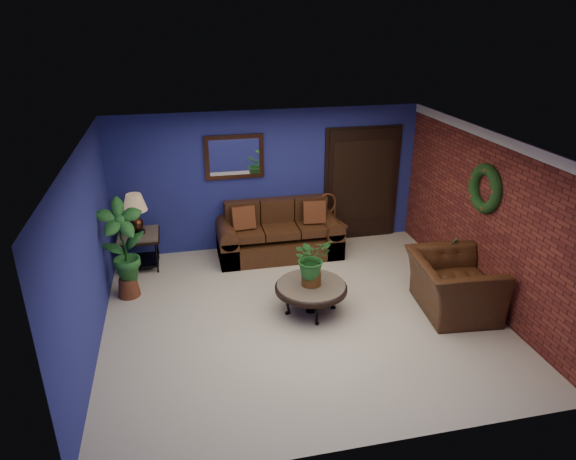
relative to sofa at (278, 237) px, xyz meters
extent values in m
plane|color=beige|center=(-0.09, -2.08, -0.32)|extent=(5.50, 5.50, 0.00)
cube|color=navy|center=(-0.09, 0.42, 0.93)|extent=(5.50, 0.04, 2.50)
cube|color=navy|center=(-2.84, -2.08, 0.93)|extent=(0.04, 5.00, 2.50)
cube|color=maroon|center=(2.66, -2.08, 0.93)|extent=(0.04, 5.00, 2.50)
cube|color=silver|center=(-0.09, -2.08, 2.18)|extent=(5.50, 5.00, 0.02)
cube|color=white|center=(2.63, -2.08, 2.11)|extent=(0.03, 5.00, 0.14)
cube|color=#462615|center=(-0.69, 0.38, 1.40)|extent=(1.02, 0.06, 0.77)
cube|color=black|center=(1.66, 0.39, 0.73)|extent=(1.44, 0.06, 2.18)
torus|color=black|center=(2.60, -2.03, 1.38)|extent=(0.16, 0.72, 0.72)
cube|color=#422413|center=(0.00, -0.08, -0.14)|extent=(2.15, 0.93, 0.35)
cube|color=#422413|center=(0.00, 0.26, 0.18)|extent=(1.84, 0.25, 0.88)
cube|color=#422413|center=(-0.61, -0.14, 0.19)|extent=(0.59, 0.64, 0.14)
cube|color=#422413|center=(0.00, -0.14, 0.19)|extent=(0.59, 0.64, 0.14)
cube|color=#422413|center=(0.61, -0.14, 0.19)|extent=(0.59, 0.64, 0.14)
cube|color=#422413|center=(-0.92, -0.08, -0.07)|extent=(0.31, 0.93, 0.49)
cube|color=#422413|center=(0.92, -0.08, -0.07)|extent=(0.31, 0.93, 0.49)
cube|color=brown|center=(-0.63, -0.10, 0.46)|extent=(0.39, 0.12, 0.39)
cube|color=brown|center=(0.63, -0.10, 0.46)|extent=(0.39, 0.12, 0.39)
cylinder|color=#57524C|center=(0.07, -2.02, 0.10)|extent=(0.98, 0.98, 0.05)
cylinder|color=black|center=(0.07, -2.02, 0.07)|extent=(1.04, 1.04, 0.05)
cylinder|color=black|center=(0.07, -2.02, -0.12)|extent=(0.14, 0.14, 0.40)
cube|color=#57524C|center=(-2.39, -0.03, 0.28)|extent=(0.65, 0.65, 0.05)
cube|color=black|center=(-2.39, -0.03, 0.24)|extent=(0.68, 0.68, 0.04)
cube|color=black|center=(-2.39, -0.03, -0.20)|extent=(0.58, 0.58, 0.03)
cylinder|color=black|center=(-2.66, -0.30, -0.02)|extent=(0.03, 0.03, 0.60)
cylinder|color=black|center=(-2.12, -0.30, -0.02)|extent=(0.03, 0.03, 0.60)
cylinder|color=black|center=(-2.66, 0.24, -0.02)|extent=(0.03, 0.03, 0.60)
cylinder|color=black|center=(-2.12, 0.24, -0.02)|extent=(0.03, 0.03, 0.60)
cylinder|color=#462615|center=(-2.39, -0.03, 0.33)|extent=(0.24, 0.24, 0.05)
sphere|color=#462615|center=(-2.39, -0.03, 0.45)|extent=(0.22, 0.22, 0.22)
cylinder|color=#462615|center=(-2.39, -0.03, 0.63)|extent=(0.02, 0.02, 0.28)
cone|color=#987656|center=(-2.39, -0.03, 0.83)|extent=(0.40, 0.40, 0.28)
cube|color=brown|center=(0.97, -0.03, 0.16)|extent=(0.52, 0.52, 0.04)
torus|color=brown|center=(0.92, 0.16, 0.50)|extent=(0.41, 0.13, 0.41)
cylinder|color=brown|center=(0.83, -0.25, -0.09)|extent=(0.03, 0.03, 0.46)
cylinder|color=brown|center=(1.19, -0.17, -0.09)|extent=(0.03, 0.03, 0.46)
cylinder|color=brown|center=(0.75, 0.10, -0.09)|extent=(0.03, 0.03, 0.46)
cylinder|color=brown|center=(1.10, 0.19, -0.09)|extent=(0.03, 0.03, 0.46)
imported|color=#422413|center=(2.06, -2.41, 0.09)|extent=(1.22, 1.36, 0.82)
cylinder|color=brown|center=(0.07, -2.02, 0.22)|extent=(0.28, 0.28, 0.18)
imported|color=#1B5822|center=(0.07, -2.02, 0.55)|extent=(0.63, 0.58, 0.59)
cylinder|color=brown|center=(2.26, -1.78, -0.22)|extent=(0.26, 0.26, 0.20)
imported|color=#1B5822|center=(2.26, -1.78, 0.20)|extent=(0.46, 0.40, 0.73)
cylinder|color=brown|center=(-2.54, -0.98, -0.17)|extent=(0.34, 0.34, 0.30)
imported|color=#1B5822|center=(-2.54, -0.98, 0.58)|extent=(0.77, 0.60, 1.30)
camera|label=1|loc=(-1.64, -8.20, 3.71)|focal=32.00mm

